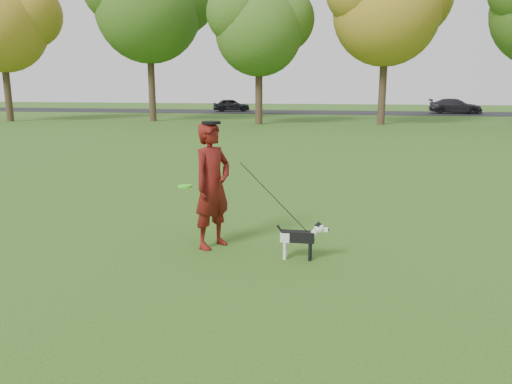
% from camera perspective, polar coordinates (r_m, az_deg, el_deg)
% --- Properties ---
extents(ground, '(120.00, 120.00, 0.00)m').
position_cam_1_polar(ground, '(8.14, -1.37, -6.74)').
color(ground, '#285116').
rests_on(ground, ground).
extents(road, '(120.00, 7.00, 0.02)m').
position_cam_1_polar(road, '(47.64, 8.05, 9.00)').
color(road, black).
rests_on(road, ground).
extents(man, '(0.80, 0.90, 2.06)m').
position_cam_1_polar(man, '(8.12, -5.01, 0.73)').
color(man, '#570C0C').
rests_on(man, ground).
extents(dog, '(0.81, 0.16, 0.61)m').
position_cam_1_polar(dog, '(7.69, 5.26, -5.01)').
color(dog, black).
rests_on(dog, ground).
extents(car_left, '(3.80, 2.53, 1.20)m').
position_cam_1_polar(car_left, '(48.75, -2.83, 9.89)').
color(car_left, black).
rests_on(car_left, road).
extents(car_right, '(4.70, 2.29, 1.32)m').
position_cam_1_polar(car_right, '(48.61, 21.81, 9.10)').
color(car_right, black).
rests_on(car_right, road).
extents(man_held_items, '(2.14, 0.52, 1.66)m').
position_cam_1_polar(man_held_items, '(7.74, 2.00, -0.57)').
color(man_held_items, '#43FD1F').
rests_on(man_held_items, ground).
extents(tree_row, '(51.74, 8.86, 12.01)m').
position_cam_1_polar(tree_row, '(34.07, 5.06, 20.27)').
color(tree_row, '#38281C').
rests_on(tree_row, ground).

